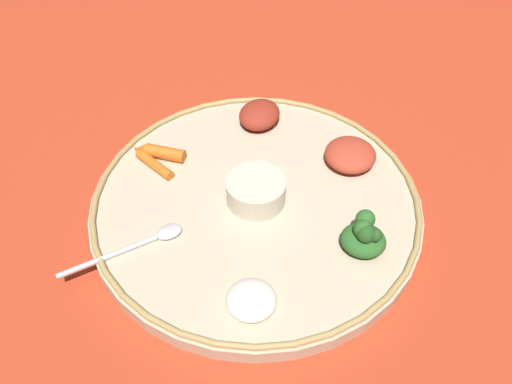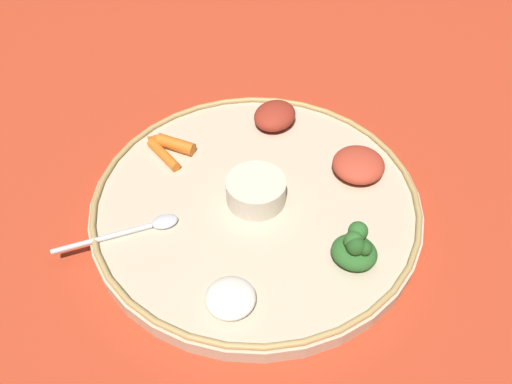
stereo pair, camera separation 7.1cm
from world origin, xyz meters
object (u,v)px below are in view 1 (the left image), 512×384
(center_bowl, at_px, (256,190))
(spoon, at_px, (142,243))
(carrot_outer, at_px, (153,161))
(greens_pile, at_px, (364,236))
(carrot_near_spoon, at_px, (161,152))

(center_bowl, bearing_deg, spoon, 140.91)
(spoon, relative_size, carrot_outer, 1.61)
(greens_pile, bearing_deg, carrot_near_spoon, 81.33)
(spoon, distance_m, greens_pile, 0.28)
(spoon, xyz_separation_m, carrot_outer, (0.13, 0.06, 0.00))
(center_bowl, distance_m, carrot_near_spoon, 0.16)
(carrot_near_spoon, bearing_deg, spoon, -159.06)
(spoon, distance_m, carrot_outer, 0.14)
(spoon, xyz_separation_m, carrot_near_spoon, (0.15, 0.06, 0.01))
(spoon, bearing_deg, greens_pile, -68.25)
(spoon, bearing_deg, center_bowl, -39.09)
(center_bowl, relative_size, greens_pile, 1.35)
(center_bowl, relative_size, spoon, 0.60)
(center_bowl, height_order, greens_pile, greens_pile)
(center_bowl, bearing_deg, carrot_outer, 88.25)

